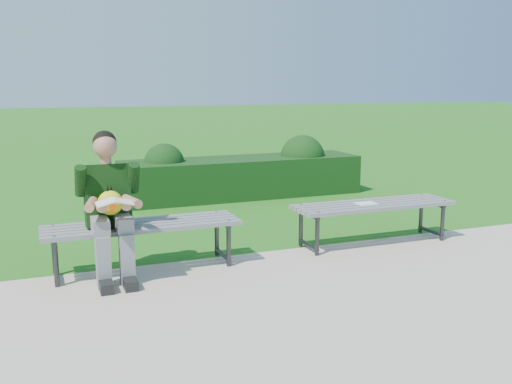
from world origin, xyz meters
The scene contains 7 objects.
ground centered at (0.00, 0.00, 0.00)m, with size 80.00×80.00×0.00m.
walkway centered at (0.00, -1.75, 0.01)m, with size 30.00×3.50×0.02m.
hedge centered at (0.83, 3.02, 0.36)m, with size 3.76×0.96×0.93m.
bench_left centered at (-1.33, -0.12, 0.42)m, with size 1.80×0.50×0.46m.
bench_right centered at (1.18, -0.12, 0.42)m, with size 1.80×0.50×0.46m.
seated_boy centered at (-1.63, -0.21, 0.71)m, with size 0.56×0.76×1.31m.
paper_sheet centered at (1.08, -0.12, 0.47)m, with size 0.23×0.17×0.01m.
Camera 1 is at (-2.21, -5.29, 1.74)m, focal length 40.00 mm.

